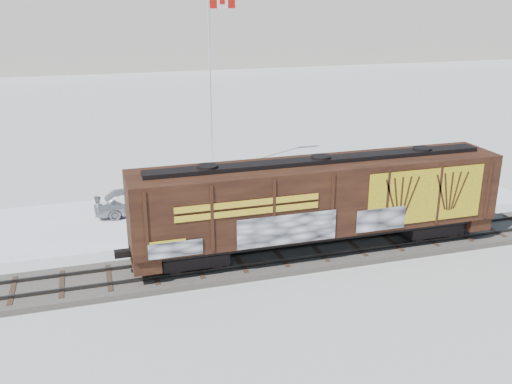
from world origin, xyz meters
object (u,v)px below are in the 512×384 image
object	(u,v)px
hopper_railcar	(319,199)
car_silver	(135,201)
flagpole	(212,108)
car_white	(138,202)
car_dark	(282,200)

from	to	relation	value
hopper_railcar	car_silver	distance (m)	11.84
hopper_railcar	flagpole	size ratio (longest dim) A/B	1.43
car_silver	car_white	size ratio (longest dim) A/B	1.08
flagpole	car_white	distance (m)	10.13
hopper_railcar	flagpole	xyz separation A→B (m)	(-1.73, 15.30, 1.75)
car_dark	flagpole	bearing A→B (deg)	27.96
car_white	hopper_railcar	bearing A→B (deg)	-128.90
hopper_railcar	car_white	size ratio (longest dim) A/B	4.18
hopper_railcar	flagpole	world-z (taller)	flagpole
hopper_railcar	car_silver	bearing A→B (deg)	133.47
car_silver	hopper_railcar	bearing A→B (deg)	-138.22
hopper_railcar	flagpole	bearing A→B (deg)	96.44
car_silver	flagpole	bearing A→B (deg)	-44.18
car_silver	car_white	distance (m)	0.21
car_silver	car_white	xyz separation A→B (m)	(0.14, -0.14, -0.08)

